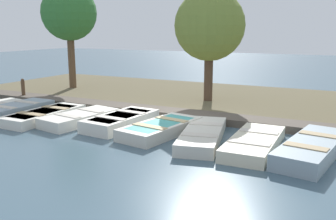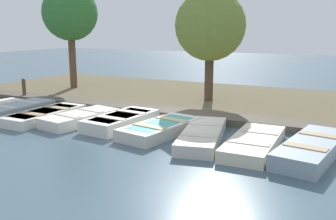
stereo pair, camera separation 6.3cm
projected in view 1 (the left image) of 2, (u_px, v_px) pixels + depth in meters
The scene contains 14 objects.
ground_plane at pixel (168, 127), 12.35m from camera, with size 80.00×80.00×0.00m, color #425B6B.
shore_bank at pixel (218, 99), 16.70m from camera, with size 8.00×24.00×0.21m.
dock_walkway at pixel (185, 115), 13.51m from camera, with size 1.00×23.10×0.25m.
rowboat_1 at pixel (16, 110), 13.93m from camera, with size 2.79×1.22×0.44m.
rowboat_2 at pixel (44, 115), 13.26m from camera, with size 3.10×1.26×0.36m.
rowboat_3 at pixel (80, 118), 12.78m from camera, with size 2.85×1.58×0.38m.
rowboat_4 at pixel (121, 121), 12.29m from camera, with size 2.84×1.46×0.43m.
rowboat_5 at pixel (161, 128), 11.44m from camera, with size 3.05×1.69×0.38m.
rowboat_6 at pixel (203, 135), 10.78m from camera, with size 3.47×1.77×0.36m.
rowboat_7 at pixel (254, 143), 10.04m from camera, with size 3.09×1.22×0.35m.
rowboat_8 at pixel (312, 148), 9.45m from camera, with size 3.47×1.60×0.43m.
mooring_post_near at pixel (23, 89), 16.83m from camera, with size 0.16×0.16×1.00m.
park_tree_far_left at pixel (69, 14), 18.51m from camera, with size 2.73×2.73×5.32m.
park_tree_left at pixel (210, 26), 15.17m from camera, with size 2.87×2.87×4.74m.
Camera 1 is at (10.69, 5.35, 3.15)m, focal length 40.00 mm.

